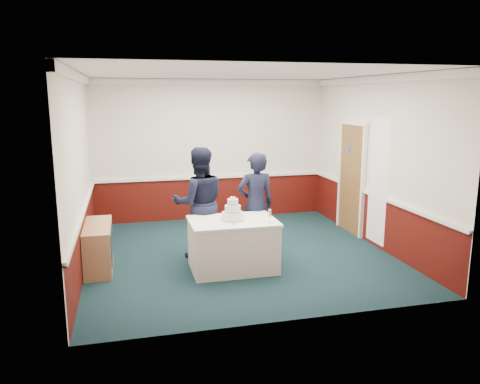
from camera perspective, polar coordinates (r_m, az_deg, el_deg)
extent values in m
plane|color=#132A2F|center=(8.06, -0.14, -7.54)|extent=(5.00, 5.00, 0.00)
cube|color=silver|center=(10.10, -3.50, 5.08)|extent=(5.00, 0.05, 3.00)
cube|color=silver|center=(7.52, -18.82, 2.23)|extent=(0.05, 5.00, 3.00)
cube|color=silver|center=(8.62, 16.07, 3.53)|extent=(0.05, 5.00, 3.00)
cube|color=white|center=(7.62, -0.15, 14.09)|extent=(5.00, 5.00, 0.05)
cube|color=#450D09|center=(10.28, -3.43, -0.74)|extent=(5.00, 0.02, 0.90)
cube|color=white|center=(10.18, -3.45, 1.83)|extent=(4.98, 0.05, 0.06)
cube|color=white|center=(10.03, -3.58, 13.21)|extent=(5.00, 0.08, 0.12)
cube|color=olive|center=(9.38, 13.45, 1.50)|extent=(0.05, 0.90, 2.10)
cube|color=#234799|center=(9.42, 13.03, 5.06)|extent=(0.01, 0.12, 0.12)
cube|color=white|center=(8.43, 16.47, 1.26)|extent=(0.02, 0.60, 2.20)
cube|color=#A67450|center=(7.64, -16.87, -6.38)|extent=(0.40, 1.20, 0.70)
cube|color=black|center=(7.62, -15.34, -5.95)|extent=(0.01, 1.00, 0.50)
cube|color=white|center=(7.26, -0.87, -6.56)|extent=(1.28, 0.88, 0.76)
cube|color=white|center=(7.15, -0.88, -3.59)|extent=(1.32, 0.92, 0.04)
cylinder|color=white|center=(7.13, -0.88, -2.97)|extent=(0.34, 0.34, 0.12)
cylinder|color=#B1B3BC|center=(7.14, -0.88, -3.33)|extent=(0.35, 0.35, 0.03)
cylinder|color=white|center=(7.10, -0.88, -2.07)|extent=(0.24, 0.24, 0.11)
cylinder|color=#B1B3BC|center=(7.11, -0.88, -2.41)|extent=(0.25, 0.25, 0.02)
cylinder|color=white|center=(7.08, -0.89, -1.25)|extent=(0.16, 0.16, 0.10)
cylinder|color=#B1B3BC|center=(7.09, -0.89, -1.55)|extent=(0.17, 0.17, 0.02)
sphere|color=#EDE5C9|center=(7.06, -0.89, -0.72)|extent=(0.03, 0.03, 0.03)
sphere|color=#EDE5C9|center=(7.08, -0.70, -0.68)|extent=(0.03, 0.03, 0.03)
sphere|color=#EDE5C9|center=(7.08, -1.09, -0.68)|extent=(0.03, 0.03, 0.03)
sphere|color=#EDE5C9|center=(7.04, -0.71, -0.74)|extent=(0.03, 0.03, 0.03)
sphere|color=#EDE5C9|center=(7.04, -1.07, -0.75)|extent=(0.03, 0.03, 0.03)
cube|color=silver|center=(6.95, -0.75, -3.85)|extent=(0.09, 0.21, 0.00)
cylinder|color=silver|center=(7.01, 3.63, -3.73)|extent=(0.05, 0.05, 0.01)
cylinder|color=silver|center=(7.00, 3.64, -3.36)|extent=(0.01, 0.01, 0.09)
cylinder|color=silver|center=(6.97, 3.65, -2.56)|extent=(0.04, 0.04, 0.11)
imported|color=black|center=(7.73, -5.00, -1.33)|extent=(0.90, 0.70, 1.84)
imported|color=black|center=(7.80, 1.91, -1.51)|extent=(0.66, 0.45, 1.75)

